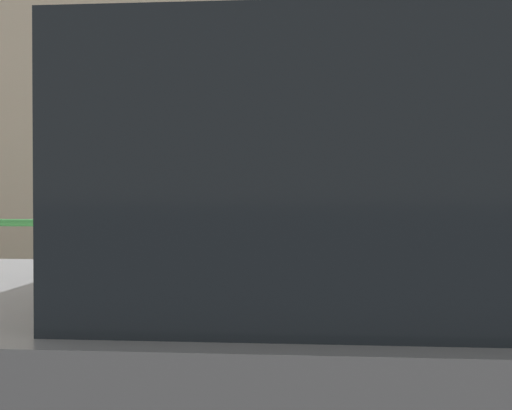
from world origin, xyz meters
name	(u,v)px	position (x,y,z in m)	size (l,w,h in m)	color
sidewalk_curb	(367,400)	(0.00, 1.46, 0.08)	(36.00, 2.92, 0.15)	#ADA8A0
parking_meter	(315,239)	(-0.29, 0.30, 1.17)	(0.15, 0.16, 1.44)	slate
pedestrian_at_meter	(222,251)	(-0.76, 0.39, 1.10)	(0.65, 0.45, 1.66)	slate
parked_sedan_gray	(486,380)	(0.25, -1.30, 0.87)	(4.61, 1.85, 1.76)	slate
background_railing	(362,258)	(0.00, 2.71, 0.87)	(24.06, 0.06, 1.01)	#2D7A38
backdrop_wall	(355,144)	(0.00, 6.36, 1.99)	(32.00, 0.50, 3.97)	#ADA38E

